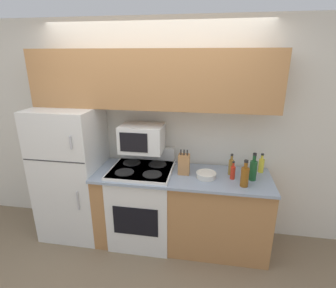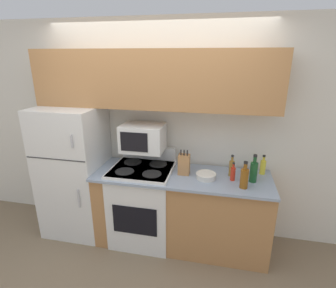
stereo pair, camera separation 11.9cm
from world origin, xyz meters
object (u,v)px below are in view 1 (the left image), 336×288
refrigerator (72,173)px  bottle_whiskey (245,176)px  bowl (206,175)px  bottle_hot_sauce (233,172)px  knife_block (184,164)px  bottle_wine_green (253,170)px  bottle_vinegar (231,167)px  stove (143,203)px  microwave (142,138)px  bottle_cooking_spray (261,165)px

refrigerator → bottle_whiskey: (1.98, -0.19, 0.21)m
bowl → bottle_hot_sauce: bottle_hot_sauce is taller
knife_block → bottle_wine_green: bottle_wine_green is taller
knife_block → bottle_vinegar: 0.52m
bowl → bottle_wine_green: (0.48, 0.03, 0.08)m
knife_block → bottle_wine_green: (0.73, -0.03, 0.00)m
bottle_vinegar → bottle_hot_sauce: (0.01, -0.11, -0.02)m
bottle_vinegar → bowl: bearing=-153.6°
bottle_whiskey → stove: bearing=171.1°
bottle_vinegar → bottle_whiskey: bearing=-65.4°
microwave → knife_block: bearing=-12.4°
stove → bottle_wine_green: (1.21, -0.01, 0.53)m
bottle_wine_green → bottle_hot_sauce: bottle_wine_green is taller
microwave → bottle_wine_green: bearing=-6.6°
bottle_wine_green → bottle_cooking_spray: bearing=61.4°
bottle_whiskey → bowl: bearing=161.7°
bottle_vinegar → refrigerator: bearing=-178.1°
stove → bottle_vinegar: 1.12m
bottle_whiskey → bottle_wine_green: bearing=57.4°
microwave → bottle_hot_sauce: size_ratio=2.40×
stove → bottle_hot_sauce: 1.12m
microwave → bottle_vinegar: size_ratio=2.00×
knife_block → bottle_whiskey: 0.66m
bottle_wine_green → refrigerator: bearing=179.0°
microwave → bottle_whiskey: microwave is taller
bottle_vinegar → bottle_cooking_spray: (0.34, 0.12, -0.01)m
stove → bottle_whiskey: size_ratio=3.91×
knife_block → bottle_vinegar: size_ratio=1.18×
refrigerator → microwave: size_ratio=3.31×
microwave → knife_block: size_ratio=1.69×
microwave → bowl: bearing=-13.2°
knife_block → bottle_hot_sauce: (0.52, -0.04, -0.04)m
bottle_cooking_spray → bottle_hot_sauce: bottle_cooking_spray is taller
bottle_vinegar → bottle_wine_green: bearing=-24.3°
refrigerator → bottle_whiskey: size_ratio=5.69×
refrigerator → bottle_cooking_spray: 2.22m
refrigerator → bowl: size_ratio=7.37×
microwave → bottle_cooking_spray: 1.37m
refrigerator → bottle_vinegar: (1.86, 0.06, 0.20)m
refrigerator → bottle_wine_green: bearing=-1.0°
stove → bottle_wine_green: bearing=-0.7°
microwave → bottle_vinegar: bearing=-2.5°
refrigerator → bottle_cooking_spray: refrigerator is taller
bottle_whiskey → bottle_vinegar: bottle_whiskey is taller
refrigerator → bottle_hot_sauce: bearing=-1.4°
microwave → bowl: (0.74, -0.17, -0.32)m
microwave → bottle_cooking_spray: bearing=3.2°
bottle_whiskey → bottle_hot_sauce: 0.18m
bottle_hot_sauce → refrigerator: bearing=178.6°
bottle_wine_green → bottle_cooking_spray: (0.12, 0.22, -0.03)m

